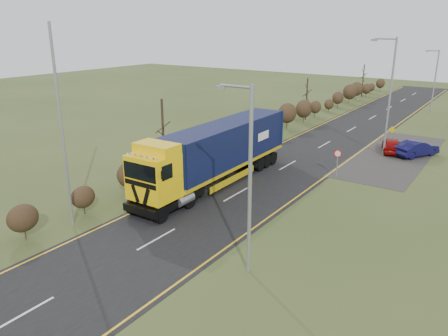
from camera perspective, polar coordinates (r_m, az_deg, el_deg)
name	(u,v)px	position (r m, az deg, el deg)	size (l,w,h in m)	color
ground	(201,215)	(27.20, -3.04, -6.09)	(160.00, 160.00, 0.00)	#35451D
road	(276,172)	(35.11, 6.87, -0.48)	(8.00, 120.00, 0.02)	black
layby	(393,155)	(42.09, 21.19, 1.56)	(6.00, 18.00, 0.02)	#2C2A27
lane_markings	(275,172)	(34.85, 6.64, -0.58)	(7.52, 116.00, 0.01)	gold
hedgerow	(200,147)	(36.01, -3.09, 2.78)	(2.24, 102.04, 6.05)	#311F15
lorry	(216,151)	(31.43, -1.01, 2.24)	(3.12, 16.09, 4.47)	black
car_red_hatchback	(392,145)	(42.95, 21.04, 2.80)	(1.58, 3.92, 1.34)	#920907
car_blue_sedan	(417,149)	(42.46, 23.86, 2.34)	(1.50, 4.29, 1.41)	#0B0936
streetlight_near	(248,174)	(19.42, 3.16, -0.82)	(1.88, 0.18, 8.83)	gray
streetlight_mid	(389,92)	(40.53, 20.72, 9.25)	(2.17, 0.20, 10.24)	gray
streetlight_far	(434,79)	(64.50, 25.78, 10.45)	(1.74, 0.18, 8.14)	gray
left_pole	(62,131)	(25.38, -20.42, 4.54)	(0.16, 0.16, 11.36)	gray
speed_sign	(337,158)	(34.31, 14.60, 1.25)	(0.61, 0.10, 2.19)	gray
warning_board	(392,133)	(45.99, 21.04, 4.25)	(0.67, 0.11, 1.75)	gray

